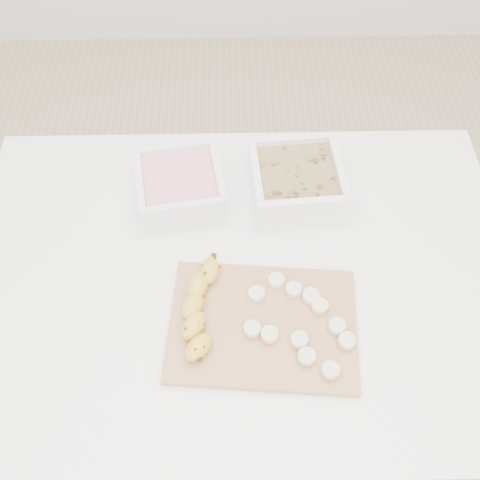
{
  "coord_description": "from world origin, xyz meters",
  "views": [
    {
      "loc": [
        -0.01,
        -0.49,
        1.58
      ],
      "look_at": [
        0.0,
        0.03,
        0.81
      ],
      "focal_mm": 40.0,
      "sensor_mm": 36.0,
      "label": 1
    }
  ],
  "objects_px": {
    "cutting_board": "(263,325)",
    "banana": "(200,309)",
    "table": "(240,298)",
    "bowl_yogurt": "(180,186)",
    "bowl_granola": "(296,181)"
  },
  "relations": [
    {
      "from": "cutting_board",
      "to": "banana",
      "type": "xyz_separation_m",
      "value": [
        -0.1,
        0.02,
        0.02
      ]
    },
    {
      "from": "table",
      "to": "bowl_yogurt",
      "type": "bearing_deg",
      "value": 122.92
    },
    {
      "from": "table",
      "to": "cutting_board",
      "type": "height_order",
      "value": "cutting_board"
    },
    {
      "from": "cutting_board",
      "to": "banana",
      "type": "height_order",
      "value": "banana"
    },
    {
      "from": "cutting_board",
      "to": "table",
      "type": "bearing_deg",
      "value": 108.31
    },
    {
      "from": "bowl_yogurt",
      "to": "bowl_granola",
      "type": "xyz_separation_m",
      "value": [
        0.22,
        0.01,
        0.0
      ]
    },
    {
      "from": "table",
      "to": "cutting_board",
      "type": "xyz_separation_m",
      "value": [
        0.04,
        -0.11,
        0.1
      ]
    },
    {
      "from": "bowl_granola",
      "to": "bowl_yogurt",
      "type": "bearing_deg",
      "value": -178.59
    },
    {
      "from": "cutting_board",
      "to": "banana",
      "type": "distance_m",
      "value": 0.11
    },
    {
      "from": "bowl_granola",
      "to": "banana",
      "type": "height_order",
      "value": "bowl_granola"
    },
    {
      "from": "cutting_board",
      "to": "bowl_yogurt",
      "type": "bearing_deg",
      "value": 117.74
    },
    {
      "from": "bowl_granola",
      "to": "cutting_board",
      "type": "xyz_separation_m",
      "value": [
        -0.08,
        -0.28,
        -0.03
      ]
    },
    {
      "from": "bowl_yogurt",
      "to": "cutting_board",
      "type": "bearing_deg",
      "value": -62.26
    },
    {
      "from": "table",
      "to": "banana",
      "type": "relative_size",
      "value": 5.34
    },
    {
      "from": "bowl_yogurt",
      "to": "cutting_board",
      "type": "height_order",
      "value": "bowl_yogurt"
    }
  ]
}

